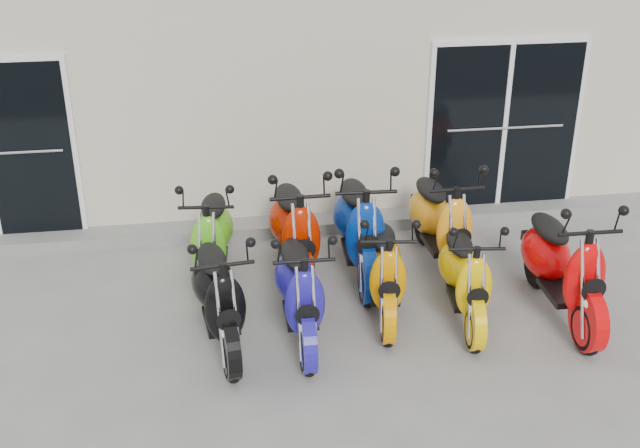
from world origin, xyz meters
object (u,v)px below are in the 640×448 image
at_px(scooter_front_orange_a, 385,259).
at_px(scooter_back_blue, 359,214).
at_px(scooter_front_black, 218,284).
at_px(scooter_back_red, 294,219).
at_px(scooter_front_red, 565,253).
at_px(scooter_front_orange_b, 466,266).
at_px(scooter_back_green, 211,226).
at_px(scooter_back_yellow, 441,210).
at_px(scooter_front_blue, 299,279).

height_order(scooter_front_orange_a, scooter_back_blue, scooter_back_blue).
xyz_separation_m(scooter_front_black, scooter_back_red, (0.88, 1.20, 0.06)).
bearing_deg(scooter_back_blue, scooter_back_red, -178.49).
height_order(scooter_front_black, scooter_front_red, scooter_front_red).
distance_m(scooter_front_black, scooter_back_red, 1.49).
xyz_separation_m(scooter_front_black, scooter_front_orange_a, (1.70, 0.31, -0.03)).
relative_size(scooter_front_black, scooter_front_orange_b, 1.07).
distance_m(scooter_back_green, scooter_back_blue, 1.63).
relative_size(scooter_front_orange_a, scooter_front_red, 0.88).
relative_size(scooter_back_blue, scooter_back_yellow, 1.05).
bearing_deg(scooter_back_blue, scooter_back_yellow, 6.14).
distance_m(scooter_front_blue, scooter_back_blue, 1.44).
relative_size(scooter_front_blue, scooter_front_orange_b, 1.06).
xyz_separation_m(scooter_front_black, scooter_front_red, (3.47, -0.01, 0.06)).
bearing_deg(scooter_front_blue, scooter_back_red, 85.86).
xyz_separation_m(scooter_front_blue, scooter_front_orange_a, (0.92, 0.32, -0.03)).
distance_m(scooter_front_black, scooter_front_orange_a, 1.73).
bearing_deg(scooter_back_blue, scooter_front_black, -140.48).
distance_m(scooter_front_orange_b, scooter_back_red, 1.95).
bearing_deg(scooter_front_red, scooter_back_red, 156.23).
height_order(scooter_front_blue, scooter_back_yellow, scooter_back_yellow).
distance_m(scooter_front_black, scooter_back_blue, 1.99).
bearing_deg(scooter_front_black, scooter_front_blue, -7.36).
xyz_separation_m(scooter_front_blue, scooter_back_blue, (0.82, 1.19, 0.09)).
xyz_separation_m(scooter_front_orange_a, scooter_back_blue, (-0.10, 0.87, 0.11)).
bearing_deg(scooter_front_blue, scooter_back_blue, 56.05).
bearing_deg(scooter_back_red, scooter_front_red, -26.29).
distance_m(scooter_front_blue, scooter_back_green, 1.53).
xyz_separation_m(scooter_back_green, scooter_back_red, (0.91, -0.09, 0.06)).
distance_m(scooter_front_orange_b, scooter_back_green, 2.78).
bearing_deg(scooter_front_orange_a, scooter_front_blue, -151.92).
bearing_deg(scooter_back_blue, scooter_front_orange_b, -48.42).
distance_m(scooter_back_red, scooter_back_yellow, 1.68).
relative_size(scooter_front_blue, scooter_front_red, 0.91).
height_order(scooter_front_blue, scooter_front_red, scooter_front_red).
bearing_deg(scooter_back_blue, scooter_front_red, -29.24).
distance_m(scooter_front_blue, scooter_front_orange_b, 1.70).
bearing_deg(scooter_front_red, scooter_front_orange_b, 176.41).
distance_m(scooter_front_black, scooter_front_orange_b, 2.48).
relative_size(scooter_front_orange_b, scooter_back_green, 0.93).
distance_m(scooter_front_orange_b, scooter_back_yellow, 1.16).
height_order(scooter_front_blue, scooter_front_orange_b, scooter_front_blue).
distance_m(scooter_back_blue, scooter_back_yellow, 0.96).
xyz_separation_m(scooter_front_orange_a, scooter_front_red, (1.77, -0.32, 0.09)).
bearing_deg(scooter_front_black, scooter_back_blue, 29.82).
height_order(scooter_front_orange_a, scooter_back_green, scooter_back_green).
height_order(scooter_front_orange_a, scooter_front_orange_b, scooter_front_orange_a).
height_order(scooter_front_orange_b, scooter_front_red, scooter_front_red).
xyz_separation_m(scooter_front_blue, scooter_back_green, (-0.81, 1.30, 0.01)).
bearing_deg(scooter_back_red, scooter_back_blue, -2.91).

